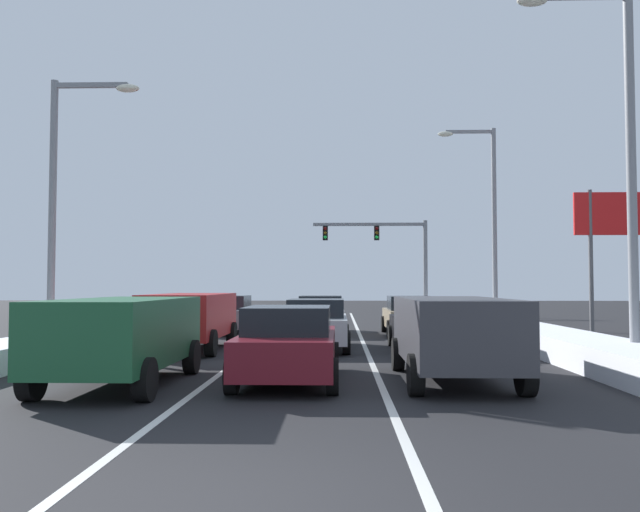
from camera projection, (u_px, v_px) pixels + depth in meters
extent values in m
plane|color=black|center=(311.00, 346.00, 20.44)|extent=(120.00, 120.00, 0.00)
cube|color=silver|center=(361.00, 337.00, 24.10)|extent=(0.14, 40.91, 0.01)
cube|color=silver|center=(270.00, 337.00, 24.20)|extent=(0.14, 40.91, 0.01)
cube|color=white|center=(504.00, 329.00, 23.97)|extent=(1.85, 40.91, 0.64)
cube|color=white|center=(129.00, 329.00, 24.37)|extent=(1.61, 40.91, 0.57)
cube|color=#38383D|center=(453.00, 329.00, 13.02)|extent=(1.95, 4.90, 1.25)
cube|color=black|center=(479.00, 323.00, 10.62)|extent=(1.56, 0.06, 0.55)
cube|color=red|center=(431.00, 345.00, 10.64)|extent=(0.20, 0.08, 0.28)
cube|color=red|center=(527.00, 346.00, 10.59)|extent=(0.20, 0.08, 0.28)
cylinder|color=black|center=(398.00, 354.00, 14.71)|extent=(0.25, 0.74, 0.74)
cylinder|color=black|center=(483.00, 354.00, 14.66)|extent=(0.25, 0.74, 0.74)
cylinder|color=black|center=(416.00, 375.00, 11.32)|extent=(0.25, 0.74, 0.74)
cylinder|color=black|center=(526.00, 375.00, 11.26)|extent=(0.25, 0.74, 0.74)
cube|color=black|center=(426.00, 329.00, 19.06)|extent=(1.82, 4.50, 0.70)
cube|color=black|center=(427.00, 309.00, 18.93)|extent=(1.64, 2.20, 0.55)
cube|color=red|center=(411.00, 331.00, 16.88)|extent=(0.24, 0.08, 0.14)
cube|color=red|center=(465.00, 331.00, 16.84)|extent=(0.24, 0.08, 0.14)
cylinder|color=black|center=(392.00, 336.00, 20.62)|extent=(0.22, 0.66, 0.66)
cylinder|color=black|center=(448.00, 336.00, 20.56)|extent=(0.22, 0.66, 0.66)
cylinder|color=black|center=(401.00, 344.00, 17.52)|extent=(0.22, 0.66, 0.66)
cylinder|color=black|center=(467.00, 345.00, 17.47)|extent=(0.22, 0.66, 0.66)
cube|color=#937F60|center=(410.00, 319.00, 25.13)|extent=(1.82, 4.50, 0.70)
cube|color=black|center=(410.00, 303.00, 25.00)|extent=(1.64, 2.20, 0.55)
cube|color=red|center=(397.00, 318.00, 22.95)|extent=(0.24, 0.08, 0.14)
cube|color=red|center=(436.00, 319.00, 22.91)|extent=(0.24, 0.08, 0.14)
cylinder|color=black|center=(384.00, 324.00, 26.69)|extent=(0.22, 0.66, 0.66)
cylinder|color=black|center=(427.00, 324.00, 26.63)|extent=(0.22, 0.66, 0.66)
cylinder|color=black|center=(390.00, 329.00, 23.59)|extent=(0.22, 0.66, 0.66)
cylinder|color=black|center=(439.00, 329.00, 23.54)|extent=(0.22, 0.66, 0.66)
cube|color=maroon|center=(289.00, 350.00, 12.99)|extent=(1.82, 4.50, 0.70)
cube|color=black|center=(288.00, 320.00, 12.87)|extent=(1.64, 2.20, 0.55)
cube|color=red|center=(237.00, 356.00, 10.82)|extent=(0.24, 0.08, 0.14)
cube|color=red|center=(320.00, 356.00, 10.78)|extent=(0.24, 0.08, 0.14)
cylinder|color=black|center=(255.00, 357.00, 14.55)|extent=(0.22, 0.66, 0.66)
cylinder|color=black|center=(334.00, 357.00, 14.50)|extent=(0.22, 0.66, 0.66)
cylinder|color=black|center=(232.00, 376.00, 11.45)|extent=(0.22, 0.66, 0.66)
cylinder|color=black|center=(332.00, 376.00, 11.40)|extent=(0.22, 0.66, 0.66)
cube|color=#B7BABF|center=(316.00, 328.00, 19.61)|extent=(1.82, 4.50, 0.70)
cube|color=black|center=(316.00, 308.00, 19.49)|extent=(1.64, 2.20, 0.55)
cube|color=red|center=(288.00, 329.00, 17.44)|extent=(0.24, 0.08, 0.14)
cube|color=red|center=(339.00, 329.00, 17.40)|extent=(0.24, 0.08, 0.14)
cylinder|color=black|center=(291.00, 334.00, 21.17)|extent=(0.22, 0.66, 0.66)
cylinder|color=black|center=(345.00, 334.00, 21.12)|extent=(0.22, 0.66, 0.66)
cylinder|color=black|center=(283.00, 343.00, 18.08)|extent=(0.22, 0.66, 0.66)
cylinder|color=black|center=(346.00, 343.00, 18.03)|extent=(0.22, 0.66, 0.66)
cube|color=silver|center=(321.00, 318.00, 25.93)|extent=(1.82, 4.50, 0.70)
cube|color=black|center=(321.00, 303.00, 25.81)|extent=(1.64, 2.20, 0.55)
cube|color=red|center=(301.00, 317.00, 23.76)|extent=(0.24, 0.08, 0.14)
cube|color=red|center=(338.00, 317.00, 23.72)|extent=(0.24, 0.08, 0.14)
cylinder|color=black|center=(301.00, 323.00, 27.49)|extent=(0.22, 0.66, 0.66)
cylinder|color=black|center=(343.00, 323.00, 27.44)|extent=(0.22, 0.66, 0.66)
cylinder|color=black|center=(296.00, 328.00, 24.40)|extent=(0.22, 0.66, 0.66)
cylinder|color=black|center=(344.00, 328.00, 24.35)|extent=(0.22, 0.66, 0.66)
cube|color=#1E5633|center=(123.00, 331.00, 12.50)|extent=(1.95, 4.90, 1.25)
cube|color=black|center=(72.00, 325.00, 10.10)|extent=(1.56, 0.06, 0.55)
cube|color=red|center=(22.00, 349.00, 10.12)|extent=(0.20, 0.08, 0.28)
cube|color=red|center=(121.00, 349.00, 10.07)|extent=(0.20, 0.08, 0.28)
cylinder|color=black|center=(105.00, 357.00, 14.19)|extent=(0.25, 0.74, 0.74)
cylinder|color=black|center=(192.00, 357.00, 14.14)|extent=(0.25, 0.74, 0.74)
cylinder|color=black|center=(32.00, 379.00, 10.80)|extent=(0.25, 0.74, 0.74)
cylinder|color=black|center=(145.00, 380.00, 10.74)|extent=(0.25, 0.74, 0.74)
cube|color=maroon|center=(190.00, 315.00, 19.23)|extent=(1.95, 4.90, 1.25)
cube|color=black|center=(169.00, 309.00, 16.84)|extent=(1.56, 0.06, 0.55)
cube|color=red|center=(140.00, 323.00, 16.85)|extent=(0.20, 0.08, 0.28)
cube|color=red|center=(199.00, 323.00, 16.81)|extent=(0.20, 0.08, 0.28)
cylinder|color=black|center=(173.00, 334.00, 20.93)|extent=(0.25, 0.74, 0.74)
cylinder|color=black|center=(232.00, 334.00, 20.87)|extent=(0.25, 0.74, 0.74)
cylinder|color=black|center=(141.00, 343.00, 17.53)|extent=(0.25, 0.74, 0.74)
cylinder|color=black|center=(211.00, 343.00, 17.48)|extent=(0.25, 0.74, 0.74)
cube|color=slate|center=(228.00, 317.00, 26.20)|extent=(1.82, 4.50, 0.70)
cube|color=black|center=(227.00, 302.00, 26.08)|extent=(1.64, 2.20, 0.55)
cube|color=red|center=(199.00, 317.00, 24.03)|extent=(0.24, 0.08, 0.14)
cube|color=red|center=(236.00, 317.00, 23.99)|extent=(0.24, 0.08, 0.14)
cylinder|color=black|center=(213.00, 322.00, 27.76)|extent=(0.22, 0.66, 0.66)
cylinder|color=black|center=(255.00, 323.00, 27.71)|extent=(0.22, 0.66, 0.66)
cylinder|color=black|center=(198.00, 327.00, 24.67)|extent=(0.22, 0.66, 0.66)
cylinder|color=black|center=(244.00, 327.00, 24.62)|extent=(0.22, 0.66, 0.66)
cylinder|color=slate|center=(425.00, 267.00, 42.67)|extent=(0.28, 0.28, 6.20)
cube|color=slate|center=(369.00, 224.00, 42.90)|extent=(7.40, 0.20, 0.20)
cube|color=black|center=(377.00, 233.00, 42.86)|extent=(0.34, 0.34, 0.95)
sphere|color=#4C0A0A|center=(377.00, 228.00, 42.69)|extent=(0.22, 0.22, 0.22)
sphere|color=#593F0C|center=(377.00, 233.00, 42.68)|extent=(0.22, 0.22, 0.22)
sphere|color=green|center=(377.00, 237.00, 42.66)|extent=(0.22, 0.22, 0.22)
cube|color=black|center=(325.00, 233.00, 42.96)|extent=(0.34, 0.34, 0.95)
sphere|color=#4C0A0A|center=(325.00, 229.00, 42.79)|extent=(0.22, 0.22, 0.22)
sphere|color=#593F0C|center=(325.00, 233.00, 42.78)|extent=(0.22, 0.22, 0.22)
sphere|color=green|center=(325.00, 237.00, 42.76)|extent=(0.22, 0.22, 0.22)
cylinder|color=gray|center=(631.00, 177.00, 14.85)|extent=(0.22, 0.22, 8.80)
ellipsoid|color=#EAE5C6|center=(532.00, 1.00, 15.09)|extent=(0.70, 0.36, 0.24)
cylinder|color=gray|center=(494.00, 227.00, 29.70)|extent=(0.22, 0.22, 9.16)
cube|color=gray|center=(469.00, 132.00, 29.93)|extent=(2.20, 0.14, 0.14)
ellipsoid|color=#EAE5C6|center=(445.00, 134.00, 29.95)|extent=(0.70, 0.36, 0.24)
cylinder|color=gray|center=(52.00, 215.00, 19.12)|extent=(0.22, 0.22, 8.02)
cube|color=gray|center=(91.00, 85.00, 19.26)|extent=(2.20, 0.14, 0.14)
ellipsoid|color=#EAE5C6|center=(128.00, 88.00, 19.22)|extent=(0.70, 0.36, 0.24)
cylinder|color=#59595B|center=(591.00, 263.00, 24.14)|extent=(0.16, 0.16, 5.50)
cube|color=red|center=(617.00, 214.00, 24.20)|extent=(3.20, 0.12, 1.60)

